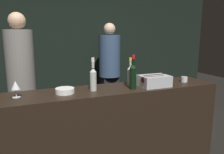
# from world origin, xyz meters

# --- Properties ---
(wall_back_chalkboard) EXTENTS (6.40, 0.06, 2.80)m
(wall_back_chalkboard) POSITION_xyz_m (0.00, 2.39, 1.40)
(wall_back_chalkboard) COLOR black
(wall_back_chalkboard) RESTS_ON ground_plane
(bar_counter) EXTENTS (2.44, 0.50, 1.01)m
(bar_counter) POSITION_xyz_m (0.00, 0.25, 0.51)
(bar_counter) COLOR black
(bar_counter) RESTS_ON ground_plane
(ice_bin_with_bottles) EXTENTS (0.34, 0.23, 0.13)m
(ice_bin_with_bottles) POSITION_xyz_m (0.46, 0.17, 1.08)
(ice_bin_with_bottles) COLOR #B7BABF
(ice_bin_with_bottles) RESTS_ON bar_counter
(bowl_white) EXTENTS (0.19, 0.19, 0.05)m
(bowl_white) POSITION_xyz_m (-0.51, 0.25, 1.04)
(bowl_white) COLOR white
(bowl_white) RESTS_ON bar_counter
(wine_glass) EXTENTS (0.08, 0.08, 0.15)m
(wine_glass) POSITION_xyz_m (-0.96, 0.27, 1.12)
(wine_glass) COLOR silver
(wine_glass) RESTS_ON bar_counter
(candle_votive) EXTENTS (0.08, 0.08, 0.06)m
(candle_votive) POSITION_xyz_m (0.93, 0.22, 1.05)
(candle_votive) COLOR silver
(candle_votive) RESTS_ON bar_counter
(red_wine_bottle_burgundy) EXTENTS (0.07, 0.07, 0.36)m
(red_wine_bottle_burgundy) POSITION_xyz_m (0.19, 0.15, 1.16)
(red_wine_bottle_burgundy) COLOR black
(red_wine_bottle_burgundy) RESTS_ON bar_counter
(white_wine_bottle) EXTENTS (0.07, 0.07, 0.34)m
(white_wine_bottle) POSITION_xyz_m (-0.22, 0.24, 1.15)
(white_wine_bottle) COLOR #B2B7AD
(white_wine_bottle) RESTS_ON bar_counter
(rose_wine_bottle) EXTENTS (0.07, 0.07, 0.32)m
(rose_wine_bottle) POSITION_xyz_m (0.24, 0.32, 1.14)
(rose_wine_bottle) COLOR #9EA899
(rose_wine_bottle) RESTS_ON bar_counter
(person_in_hoodie) EXTENTS (0.39, 0.39, 1.79)m
(person_in_hoodie) POSITION_xyz_m (0.59, 1.83, 0.99)
(person_in_hoodie) COLOR black
(person_in_hoodie) RESTS_ON ground_plane
(person_blond_tee) EXTENTS (0.35, 0.35, 1.85)m
(person_blond_tee) POSITION_xyz_m (-0.91, 1.13, 1.04)
(person_blond_tee) COLOR black
(person_blond_tee) RESTS_ON ground_plane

